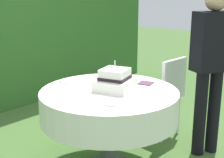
{
  "coord_description": "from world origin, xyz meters",
  "views": [
    {
      "loc": [
        -1.96,
        -1.8,
        1.58
      ],
      "look_at": [
        0.02,
        -0.01,
        0.85
      ],
      "focal_mm": 52.16,
      "sensor_mm": 36.0,
      "label": 1
    }
  ],
  "objects": [
    {
      "name": "serving_plate_near",
      "position": [
        -0.25,
        -0.25,
        0.76
      ],
      "size": [
        0.11,
        0.11,
        0.01
      ],
      "primitive_type": "cylinder",
      "color": "white",
      "rests_on": "cake_table"
    },
    {
      "name": "garden_chair",
      "position": [
        0.94,
        0.03,
        0.54
      ],
      "size": [
        0.41,
        0.41,
        0.89
      ],
      "color": "white",
      "rests_on": "ground_plane"
    },
    {
      "name": "standing_person",
      "position": [
        0.88,
        -0.49,
        0.93
      ],
      "size": [
        0.41,
        0.34,
        1.6
      ],
      "color": "black",
      "rests_on": "ground_plane"
    },
    {
      "name": "napkin_stack",
      "position": [
        0.38,
        -0.11,
        0.76
      ],
      "size": [
        0.15,
        0.15,
        0.01
      ],
      "primitive_type": "cube",
      "rotation": [
        0.0,
        0.0,
        0.3
      ],
      "color": "#603856",
      "rests_on": "cake_table"
    },
    {
      "name": "cake_table",
      "position": [
        0.0,
        0.0,
        0.62
      ],
      "size": [
        1.19,
        1.19,
        0.75
      ],
      "color": "#4C4C51",
      "rests_on": "ground_plane"
    },
    {
      "name": "wedding_cake",
      "position": [
        0.04,
        -0.02,
        0.84
      ],
      "size": [
        0.37,
        0.37,
        0.26
      ],
      "color": "white",
      "rests_on": "cake_table"
    },
    {
      "name": "serving_plate_far",
      "position": [
        -0.07,
        0.48,
        0.76
      ],
      "size": [
        0.14,
        0.14,
        0.01
      ],
      "primitive_type": "cylinder",
      "color": "white",
      "rests_on": "cake_table"
    }
  ]
}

